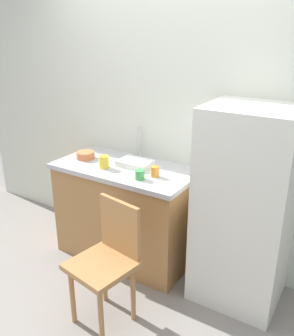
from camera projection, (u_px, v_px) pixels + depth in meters
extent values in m
plane|color=gray|center=(108.00, 306.00, 2.76)|extent=(8.00, 8.00, 0.00)
cube|color=silver|center=(175.00, 112.00, 3.08)|extent=(4.80, 0.10, 2.63)
cube|color=#A87542|center=(126.00, 214.00, 3.26)|extent=(1.19, 0.60, 0.84)
cube|color=#B7B7BC|center=(125.00, 168.00, 3.10)|extent=(1.23, 0.64, 0.04)
cylinder|color=#B7B7BC|center=(139.00, 142.00, 3.25)|extent=(0.02, 0.02, 0.28)
cube|color=silver|center=(245.00, 209.00, 2.64)|extent=(0.64, 0.57, 1.50)
cylinder|color=#A87542|center=(72.00, 296.00, 2.54)|extent=(0.04, 0.04, 0.45)
cylinder|color=#A87542|center=(101.00, 317.00, 2.35)|extent=(0.04, 0.04, 0.45)
cylinder|color=#A87542|center=(104.00, 276.00, 2.75)|extent=(0.04, 0.04, 0.45)
cylinder|color=#A87542|center=(133.00, 293.00, 2.56)|extent=(0.04, 0.04, 0.45)
cube|color=#A87542|center=(101.00, 266.00, 2.46)|extent=(0.46, 0.46, 0.04)
cube|color=#A87542|center=(120.00, 227.00, 2.51)|extent=(0.36, 0.09, 0.40)
cube|color=white|center=(135.00, 163.00, 3.09)|extent=(0.28, 0.20, 0.05)
cylinder|color=#C67042|center=(85.00, 155.00, 3.27)|extent=(0.16, 0.16, 0.06)
cylinder|color=yellow|center=(104.00, 162.00, 3.04)|extent=(0.08, 0.08, 0.11)
cylinder|color=orange|center=(155.00, 171.00, 2.86)|extent=(0.07, 0.07, 0.08)
cylinder|color=green|center=(140.00, 175.00, 2.81)|extent=(0.08, 0.08, 0.07)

